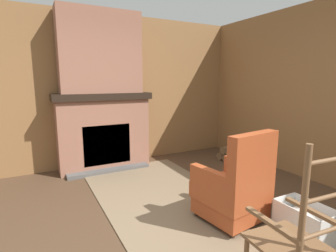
% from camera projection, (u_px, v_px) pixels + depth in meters
% --- Properties ---
extents(ground_plane, '(14.00, 14.00, 0.00)m').
position_uv_depth(ground_plane, '(171.00, 241.00, 2.53)').
color(ground_plane, '#4C3523').
extents(wood_panel_wall_left, '(0.06, 5.96, 2.68)m').
position_uv_depth(wood_panel_wall_left, '(99.00, 91.00, 4.66)').
color(wood_panel_wall_left, olive).
rests_on(wood_panel_wall_left, ground).
extents(fireplace_hearth, '(0.65, 1.62, 1.32)m').
position_uv_depth(fireplace_hearth, '(104.00, 131.00, 4.55)').
color(fireplace_hearth, '#93604C').
rests_on(fireplace_hearth, ground).
extents(chimney_breast, '(0.38, 1.34, 1.34)m').
position_uv_depth(chimney_breast, '(100.00, 52.00, 4.33)').
color(chimney_breast, '#93604C').
rests_on(chimney_breast, fireplace_hearth).
extents(area_rug, '(3.58, 1.61, 0.01)m').
position_uv_depth(area_rug, '(177.00, 208.00, 3.17)').
color(area_rug, '#7A664C').
rests_on(area_rug, ground).
extents(armchair, '(0.73, 0.72, 1.03)m').
position_uv_depth(armchair, '(234.00, 190.00, 2.82)').
color(armchair, '#A84723').
rests_on(armchair, ground).
extents(rocking_chair, '(0.83, 0.48, 1.21)m').
position_uv_depth(rocking_chair, '(296.00, 252.00, 1.73)').
color(rocking_chair, brown).
rests_on(rocking_chair, ground).
extents(firewood_stack, '(0.49, 0.48, 0.27)m').
position_uv_depth(firewood_stack, '(232.00, 154.00, 5.06)').
color(firewood_stack, brown).
rests_on(firewood_stack, ground).
extents(laundry_basket, '(0.52, 0.34, 0.34)m').
position_uv_depth(laundry_basket, '(305.00, 222.00, 2.55)').
color(laundry_basket, white).
rests_on(laundry_basket, ground).
extents(oil_lamp_vase, '(0.11, 0.11, 0.24)m').
position_uv_depth(oil_lamp_vase, '(65.00, 88.00, 4.20)').
color(oil_lamp_vase, '#99B29E').
rests_on(oil_lamp_vase, fireplace_hearth).
extents(storage_case, '(0.16, 0.27, 0.14)m').
position_uv_depth(storage_case, '(111.00, 89.00, 4.54)').
color(storage_case, gray).
rests_on(storage_case, fireplace_hearth).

